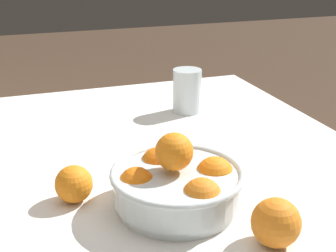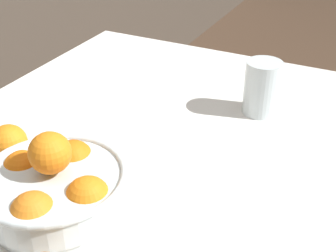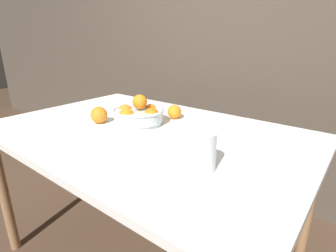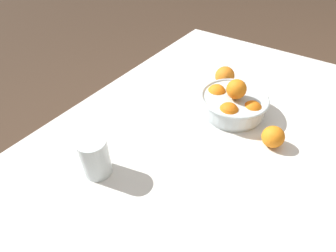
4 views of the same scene
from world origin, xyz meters
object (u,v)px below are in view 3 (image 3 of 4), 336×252
object	(u,v)px
fruit_bowl	(139,114)
orange_loose_front	(99,115)
juice_glass	(203,153)
orange_loose_near_bowl	(174,112)

from	to	relation	value
fruit_bowl	orange_loose_front	world-z (taller)	fruit_bowl
juice_glass	orange_loose_near_bowl	bearing A→B (deg)	136.14
orange_loose_front	orange_loose_near_bowl	bearing A→B (deg)	49.64
juice_glass	orange_loose_front	bearing A→B (deg)	171.26
juice_glass	orange_loose_front	size ratio (longest dim) A/B	1.53
orange_loose_near_bowl	orange_loose_front	xyz separation A→B (m)	(-0.24, -0.29, 0.00)
orange_loose_front	juice_glass	bearing A→B (deg)	-8.74
orange_loose_near_bowl	orange_loose_front	distance (m)	0.38
orange_loose_near_bowl	orange_loose_front	world-z (taller)	orange_loose_front
juice_glass	orange_loose_front	xyz separation A→B (m)	(-0.64, 0.10, -0.02)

